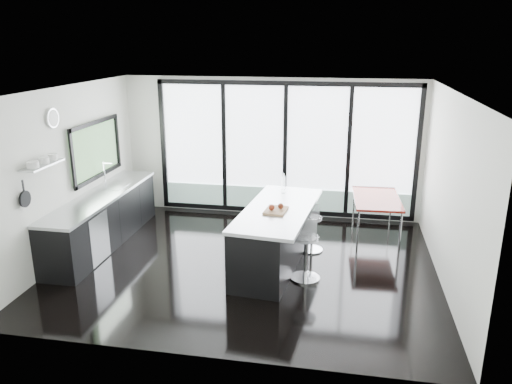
% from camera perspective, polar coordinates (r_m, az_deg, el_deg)
% --- Properties ---
extents(floor, '(6.00, 5.00, 0.00)m').
position_cam_1_polar(floor, '(8.20, -1.08, -8.28)').
color(floor, black).
rests_on(floor, ground).
extents(ceiling, '(6.00, 5.00, 0.00)m').
position_cam_1_polar(ceiling, '(7.44, -1.20, 11.59)').
color(ceiling, white).
rests_on(ceiling, wall_back).
extents(wall_back, '(6.00, 0.09, 2.80)m').
position_cam_1_polar(wall_back, '(10.05, 3.19, 4.21)').
color(wall_back, silver).
rests_on(wall_back, ground).
extents(wall_front, '(6.00, 0.00, 2.80)m').
position_cam_1_polar(wall_front, '(5.41, -6.42, -6.07)').
color(wall_front, silver).
rests_on(wall_front, ground).
extents(wall_left, '(0.26, 5.00, 2.80)m').
position_cam_1_polar(wall_left, '(8.96, -19.80, 3.51)').
color(wall_left, silver).
rests_on(wall_left, ground).
extents(wall_right, '(0.00, 5.00, 2.80)m').
position_cam_1_polar(wall_right, '(7.71, 21.29, -0.02)').
color(wall_right, silver).
rests_on(wall_right, ground).
extents(counter_cabinets, '(0.69, 3.24, 1.36)m').
position_cam_1_polar(counter_cabinets, '(9.23, -17.10, -2.97)').
color(counter_cabinets, black).
rests_on(counter_cabinets, floor).
extents(island, '(1.25, 2.48, 1.27)m').
position_cam_1_polar(island, '(8.01, 1.97, -5.03)').
color(island, black).
rests_on(island, floor).
extents(bar_stool_near, '(0.51, 0.51, 0.71)m').
position_cam_1_polar(bar_stool_near, '(7.63, 5.69, -7.48)').
color(bar_stool_near, silver).
rests_on(bar_stool_near, floor).
extents(bar_stool_far, '(0.48, 0.48, 0.62)m').
position_cam_1_polar(bar_stool_far, '(8.65, 6.40, -4.76)').
color(bar_stool_far, silver).
rests_on(bar_stool_far, floor).
extents(red_table, '(0.88, 1.45, 0.76)m').
position_cam_1_polar(red_table, '(9.41, 13.48, -2.83)').
color(red_table, maroon).
rests_on(red_table, floor).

